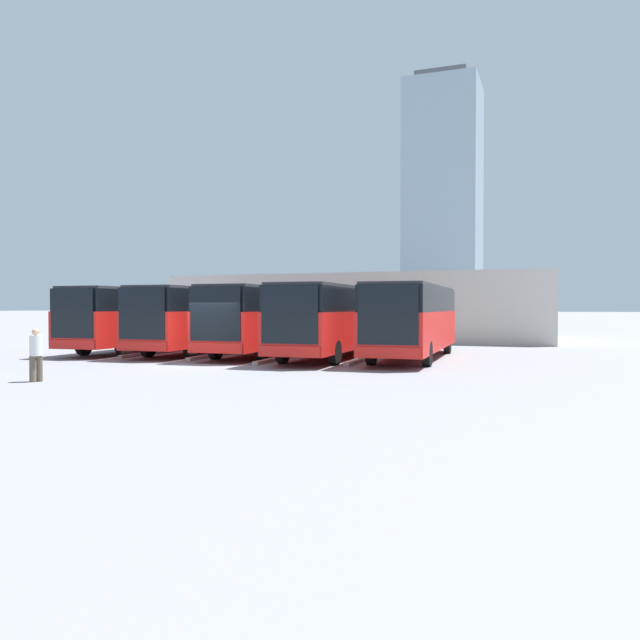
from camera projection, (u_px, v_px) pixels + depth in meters
name	position (u px, v px, depth m)	size (l,w,h in m)	color
ground_plane	(205.00, 365.00, 24.88)	(600.00, 600.00, 0.00)	gray
bus_0	(414.00, 318.00, 27.91)	(3.08, 11.61, 3.27)	red
curb_divider_0	(364.00, 359.00, 26.98)	(0.24, 6.06, 0.15)	#9E9E99
bus_1	(333.00, 318.00, 28.52)	(3.08, 11.61, 3.27)	red
curb_divider_1	(283.00, 358.00, 27.59)	(0.24, 6.06, 0.15)	#9E9E99
bus_2	(270.00, 317.00, 30.47)	(3.08, 11.61, 3.27)	red
curb_divider_2	(220.00, 354.00, 29.54)	(0.24, 6.06, 0.15)	#9E9E99
bus_3	(206.00, 317.00, 31.76)	(3.08, 11.61, 3.27)	red
curb_divider_3	(157.00, 352.00, 30.83)	(0.24, 6.06, 0.15)	#9E9E99
bus_4	(146.00, 316.00, 32.87)	(3.08, 11.61, 3.27)	red
pedestrian	(36.00, 353.00, 19.31)	(0.50, 0.50, 1.66)	brown
station_building	(370.00, 307.00, 47.14)	(26.53, 16.12, 4.59)	beige
office_tower	(443.00, 198.00, 183.20)	(20.87, 20.87, 70.02)	#93A8B7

